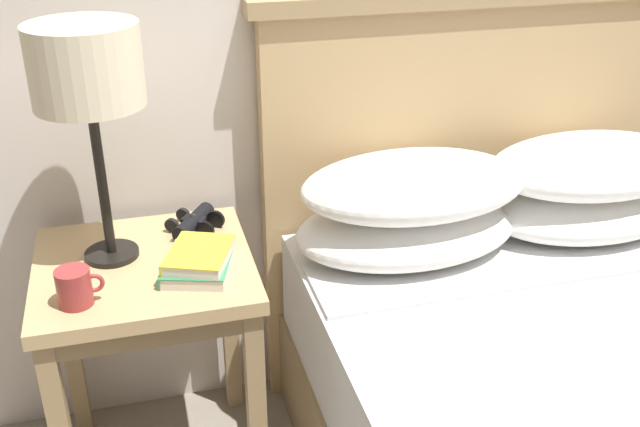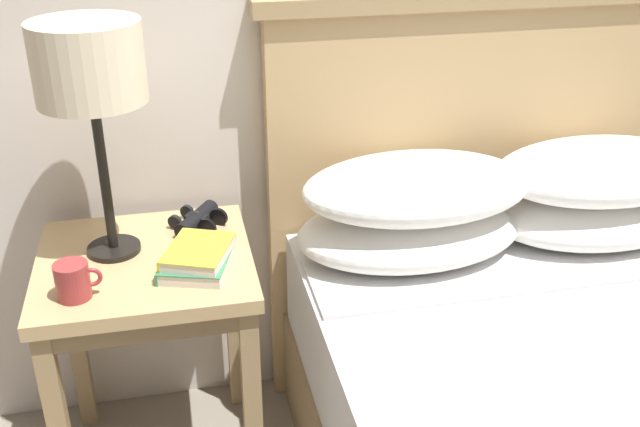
{
  "view_description": "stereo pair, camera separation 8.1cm",
  "coord_description": "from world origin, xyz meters",
  "px_view_note": "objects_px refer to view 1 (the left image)",
  "views": [
    {
      "loc": [
        -0.67,
        -1.02,
        1.56
      ],
      "look_at": [
        -0.24,
        0.55,
        0.76
      ],
      "focal_mm": 42.0,
      "sensor_mm": 36.0,
      "label": 1
    },
    {
      "loc": [
        -0.59,
        -1.04,
        1.56
      ],
      "look_at": [
        -0.24,
        0.55,
        0.76
      ],
      "focal_mm": 42.0,
      "sensor_mm": 36.0,
      "label": 2
    }
  ],
  "objects_px": {
    "table_lamp": "(86,72)",
    "nightstand": "(147,297)",
    "binoculars_pair": "(194,222)",
    "coffee_mug": "(75,287)",
    "book_stacked_on_top": "(198,255)",
    "book_on_nightstand": "(198,264)"
  },
  "relations": [
    {
      "from": "book_stacked_on_top",
      "to": "binoculars_pair",
      "type": "relative_size",
      "value": 1.36
    },
    {
      "from": "table_lamp",
      "to": "book_stacked_on_top",
      "type": "xyz_separation_m",
      "value": [
        0.2,
        -0.13,
        -0.42
      ]
    },
    {
      "from": "nightstand",
      "to": "book_on_nightstand",
      "type": "xyz_separation_m",
      "value": [
        0.12,
        -0.07,
        0.11
      ]
    },
    {
      "from": "nightstand",
      "to": "binoculars_pair",
      "type": "distance_m",
      "value": 0.23
    },
    {
      "from": "table_lamp",
      "to": "book_stacked_on_top",
      "type": "relative_size",
      "value": 2.64
    },
    {
      "from": "nightstand",
      "to": "table_lamp",
      "type": "xyz_separation_m",
      "value": [
        -0.07,
        0.05,
        0.56
      ]
    },
    {
      "from": "binoculars_pair",
      "to": "coffee_mug",
      "type": "distance_m",
      "value": 0.41
    },
    {
      "from": "book_on_nightstand",
      "to": "table_lamp",
      "type": "bearing_deg",
      "value": 148.15
    },
    {
      "from": "book_stacked_on_top",
      "to": "binoculars_pair",
      "type": "height_order",
      "value": "book_stacked_on_top"
    },
    {
      "from": "book_stacked_on_top",
      "to": "coffee_mug",
      "type": "bearing_deg",
      "value": -165.67
    },
    {
      "from": "nightstand",
      "to": "book_on_nightstand",
      "type": "distance_m",
      "value": 0.18
    },
    {
      "from": "binoculars_pair",
      "to": "coffee_mug",
      "type": "bearing_deg",
      "value": -135.34
    },
    {
      "from": "nightstand",
      "to": "binoculars_pair",
      "type": "xyz_separation_m",
      "value": [
        0.14,
        0.14,
        0.12
      ]
    },
    {
      "from": "nightstand",
      "to": "table_lamp",
      "type": "relative_size",
      "value": 1.16
    },
    {
      "from": "table_lamp",
      "to": "book_stacked_on_top",
      "type": "bearing_deg",
      "value": -32.91
    },
    {
      "from": "book_stacked_on_top",
      "to": "coffee_mug",
      "type": "distance_m",
      "value": 0.28
    },
    {
      "from": "book_stacked_on_top",
      "to": "nightstand",
      "type": "bearing_deg",
      "value": 148.34
    },
    {
      "from": "book_stacked_on_top",
      "to": "coffee_mug",
      "type": "relative_size",
      "value": 2.08
    },
    {
      "from": "nightstand",
      "to": "book_stacked_on_top",
      "type": "bearing_deg",
      "value": -31.66
    },
    {
      "from": "nightstand",
      "to": "book_on_nightstand",
      "type": "bearing_deg",
      "value": -29.9
    },
    {
      "from": "nightstand",
      "to": "coffee_mug",
      "type": "xyz_separation_m",
      "value": [
        -0.15,
        -0.15,
        0.14
      ]
    },
    {
      "from": "table_lamp",
      "to": "nightstand",
      "type": "bearing_deg",
      "value": -35.04
    }
  ]
}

